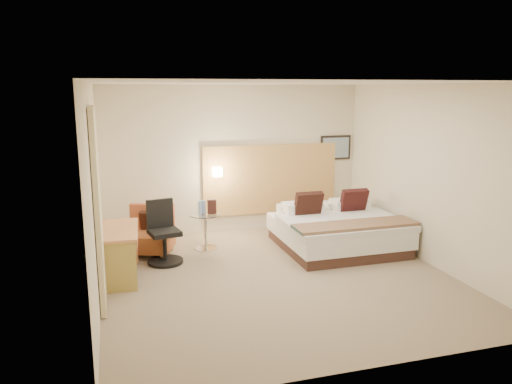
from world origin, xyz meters
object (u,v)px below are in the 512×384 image
object	(u,v)px
side_table	(206,229)
desk	(120,239)
bed	(337,230)
desk_chair	(164,238)
lounge_chair	(150,235)

from	to	relation	value
side_table	desk	world-z (taller)	desk
desk	bed	bearing A→B (deg)	6.29
desk_chair	lounge_chair	bearing A→B (deg)	109.48
bed	lounge_chair	world-z (taller)	bed
side_table	desk_chair	bearing A→B (deg)	-148.16
lounge_chair	side_table	distance (m)	0.91
desk	desk_chair	size ratio (longest dim) A/B	1.23
lounge_chair	desk_chair	world-z (taller)	desk_chair
side_table	lounge_chair	bearing A→B (deg)	177.69
bed	desk_chair	distance (m)	2.86
bed	lounge_chair	distance (m)	3.09
bed	lounge_chair	size ratio (longest dim) A/B	2.17
side_table	desk_chair	xyz separation A→B (m)	(-0.73, -0.46, 0.06)
lounge_chair	desk_chair	bearing A→B (deg)	-70.52
side_table	desk_chair	world-z (taller)	desk_chair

